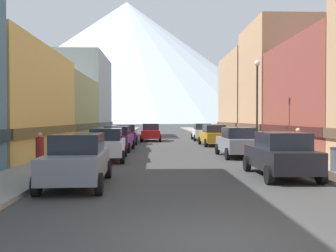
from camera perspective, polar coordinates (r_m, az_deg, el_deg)
The scene contains 22 objects.
ground_plane at distance 7.52m, azimuth 6.98°, elevation -16.78°, with size 400.00×400.00×0.00m, color #3B3B3B.
sidewalk_left at distance 42.44m, azimuth -8.84°, elevation -1.89°, with size 2.50×100.00×0.15m, color gray.
sidewalk_right at distance 42.76m, azimuth 8.04°, elevation -1.86°, with size 2.50×100.00×0.15m, color gray.
storefront_left_2 at distance 37.42m, azimuth -17.20°, elevation 2.17°, with size 7.28×12.28×6.26m.
storefront_left_3 at distance 49.84m, azimuth -15.12°, elevation 4.17°, with size 10.29×12.18×10.28m.
storefront_right_1 at distance 27.09m, azimuth 24.13°, elevation 3.76°, with size 6.80×11.11×7.47m.
storefront_right_2 at distance 36.61m, azimuth 16.85°, elevation 5.80°, with size 6.48×8.70×10.98m.
storefront_right_3 at distance 47.21m, azimuth 13.59°, elevation 4.20°, with size 8.21×11.93×10.04m.
car_left_0 at distance 13.32m, azimuth -13.60°, elevation -4.97°, with size 2.22×4.47×1.78m.
car_left_1 at distance 20.98m, azimuth -9.25°, elevation -2.73°, with size 2.22×4.47×1.78m.
car_left_2 at distance 27.03m, azimuth -7.60°, elevation -1.86°, with size 2.20×4.46×1.78m.
car_left_3 at distance 34.03m, azimuth -6.41°, elevation -1.24°, with size 2.20×4.46×1.78m.
car_right_0 at distance 15.43m, azimuth 16.71°, elevation -4.15°, with size 2.09×4.42×1.78m.
car_right_1 at distance 22.92m, azimuth 10.50°, elevation -2.40°, with size 2.10×4.42×1.78m.
car_right_2 at distance 32.12m, azimuth 6.92°, elevation -1.38°, with size 2.20×4.46×1.78m.
car_right_3 at distance 39.73m, azimuth 5.22°, elevation -0.89°, with size 2.11×4.42×1.78m.
car_driving_0 at distance 38.48m, azimuth -2.61°, elevation -0.96°, with size 2.06×4.40×1.78m.
potted_plant_0 at distance 23.41m, azimuth -16.48°, elevation -3.26°, with size 0.51×0.51×0.81m.
pedestrian_0 at distance 20.56m, azimuth 19.12°, elevation -2.79°, with size 0.36×0.36×1.67m.
pedestrian_1 at distance 17.62m, azimuth -18.88°, elevation -3.65°, with size 0.36×0.36×1.55m.
streetlamp_right at distance 24.63m, azimuth 13.38°, elevation 5.01°, with size 0.36×0.36×5.86m.
mountain_backdrop at distance 270.79m, azimuth -6.23°, elevation 9.62°, with size 225.93×225.93×84.47m, color silver.
Camera 1 is at (-1.11, -7.07, 2.31)m, focal length 40.15 mm.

